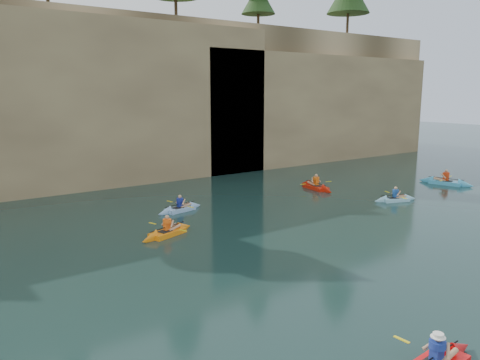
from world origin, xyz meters
TOP-DOWN VIEW (x-y plane):
  - ground at (0.00, 0.00)m, footprint 160.00×160.00m
  - cliff at (0.00, 30.00)m, footprint 70.00×16.00m
  - cliff_slab_center at (2.00, 22.60)m, footprint 24.00×2.40m
  - cliff_slab_east at (22.00, 22.60)m, footprint 26.00×2.40m
  - sea_cave_center at (-4.00, 21.95)m, footprint 3.50×1.00m
  - sea_cave_east at (10.00, 21.95)m, footprint 5.00×1.00m
  - kayaker_orange at (-0.32, 10.13)m, footprint 3.11×2.20m
  - kayaker_ltblue_near at (13.53, 8.37)m, footprint 2.81×2.06m
  - kayaker_red_far at (12.20, 13.55)m, footprint 2.43×3.46m
  - kayaker_ltblue_mid at (2.18, 13.61)m, footprint 2.99×2.18m
  - kayaker_blue_east at (20.59, 9.48)m, footprint 2.48×3.73m

SIDE VIEW (x-z plane):
  - ground at x=0.00m, z-range 0.00..0.00m
  - kayaker_ltblue_near at x=13.53m, z-range -0.41..0.67m
  - kayaker_ltblue_mid at x=2.18m, z-range -0.42..0.69m
  - kayaker_orange at x=-0.32m, z-range -0.44..0.72m
  - kayaker_red_far at x=12.20m, z-range -0.47..0.77m
  - kayaker_blue_east at x=20.59m, z-range -0.49..0.81m
  - sea_cave_center at x=-4.00m, z-range 0.00..3.20m
  - sea_cave_east at x=10.00m, z-range 0.00..4.50m
  - cliff_slab_east at x=22.00m, z-range 0.00..9.84m
  - cliff_slab_center at x=2.00m, z-range 0.00..11.40m
  - cliff at x=0.00m, z-range 0.00..12.00m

